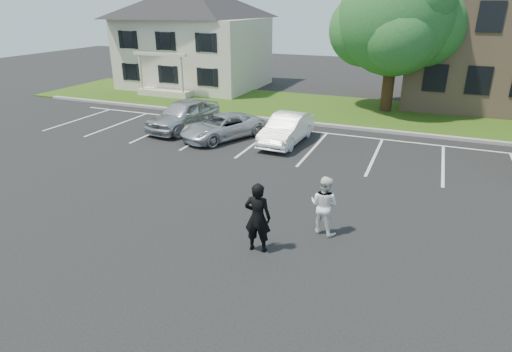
{
  "coord_description": "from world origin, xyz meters",
  "views": [
    {
      "loc": [
        4.71,
        -10.47,
        6.29
      ],
      "look_at": [
        0.0,
        1.0,
        1.25
      ],
      "focal_mm": 30.0,
      "sensor_mm": 36.0,
      "label": 1
    }
  ],
  "objects": [
    {
      "name": "man_white_shirt",
      "position": [
        2.32,
        0.52,
        0.88
      ],
      "size": [
        1.0,
        0.86,
        1.76
      ],
      "primitive_type": "imported",
      "rotation": [
        0.0,
        0.0,
        2.89
      ],
      "color": "white",
      "rests_on": "ground"
    },
    {
      "name": "tree",
      "position": [
        2.3,
        16.87,
        5.35
      ],
      "size": [
        7.8,
        7.2,
        8.8
      ],
      "color": "black",
      "rests_on": "ground"
    },
    {
      "name": "man_black_suit",
      "position": [
        0.91,
        -1.11,
        0.99
      ],
      "size": [
        0.77,
        0.55,
        1.98
      ],
      "primitive_type": "imported",
      "rotation": [
        0.0,
        0.0,
        3.25
      ],
      "color": "black",
      "rests_on": "ground"
    },
    {
      "name": "stall_lines",
      "position": [
        1.4,
        8.95,
        0.01
      ],
      "size": [
        34.0,
        5.36,
        0.01
      ],
      "color": "silver",
      "rests_on": "ground"
    },
    {
      "name": "ground_plane",
      "position": [
        0.0,
        0.0,
        0.0
      ],
      "size": [
        90.0,
        90.0,
        0.0
      ],
      "primitive_type": "plane",
      "color": "black",
      "rests_on": "ground"
    },
    {
      "name": "car_silver_west",
      "position": [
        -7.25,
        8.58,
        0.79
      ],
      "size": [
        2.51,
        4.87,
        1.59
      ],
      "primitive_type": "imported",
      "rotation": [
        0.0,
        0.0,
        -0.14
      ],
      "color": "#B7B7BC",
      "rests_on": "ground"
    },
    {
      "name": "curb",
      "position": [
        0.0,
        12.0,
        0.07
      ],
      "size": [
        40.0,
        0.3,
        0.15
      ],
      "primitive_type": "cube",
      "color": "gray",
      "rests_on": "ground"
    },
    {
      "name": "car_silver_minivan",
      "position": [
        -4.62,
        7.83,
        0.6
      ],
      "size": [
        3.72,
        4.78,
        1.21
      ],
      "primitive_type": "imported",
      "rotation": [
        0.0,
        0.0,
        -0.46
      ],
      "color": "#B8BAC1",
      "rests_on": "ground"
    },
    {
      "name": "grass_strip",
      "position": [
        0.0,
        16.0,
        0.04
      ],
      "size": [
        44.0,
        8.0,
        0.08
      ],
      "primitive_type": "cube",
      "color": "#254410",
      "rests_on": "ground"
    },
    {
      "name": "car_white_sedan",
      "position": [
        -1.44,
        8.37,
        0.69
      ],
      "size": [
        1.63,
        4.23,
        1.38
      ],
      "primitive_type": "imported",
      "rotation": [
        0.0,
        0.0,
        -0.04
      ],
      "color": "white",
      "rests_on": "ground"
    },
    {
      "name": "house",
      "position": [
        -13.0,
        19.97,
        3.83
      ],
      "size": [
        10.3,
        9.22,
        7.6
      ],
      "color": "#BCB19E",
      "rests_on": "ground"
    }
  ]
}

